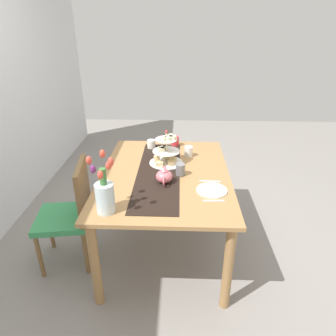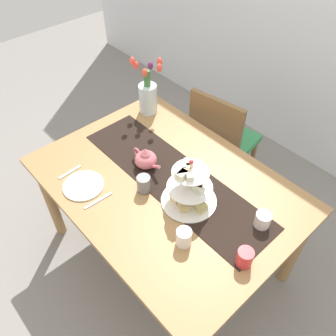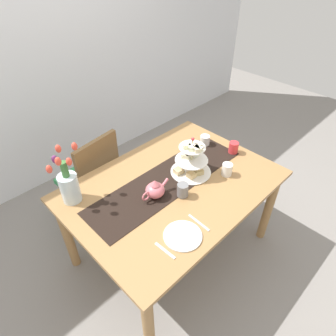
# 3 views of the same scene
# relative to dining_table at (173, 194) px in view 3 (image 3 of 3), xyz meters

# --- Properties ---
(ground_plane) EXTENTS (8.00, 8.00, 0.00)m
(ground_plane) POSITION_rel_dining_table_xyz_m (0.00, 0.00, -0.65)
(ground_plane) COLOR gray
(room_wall_rear) EXTENTS (6.00, 0.08, 2.60)m
(room_wall_rear) POSITION_rel_dining_table_xyz_m (0.00, 1.63, 0.65)
(room_wall_rear) COLOR silver
(room_wall_rear) RESTS_ON ground_plane
(dining_table) EXTENTS (1.48, 1.06, 0.75)m
(dining_table) POSITION_rel_dining_table_xyz_m (0.00, 0.00, 0.00)
(dining_table) COLOR #A37747
(dining_table) RESTS_ON ground_plane
(chair_left) EXTENTS (0.48, 0.48, 0.91)m
(chair_left) POSITION_rel_dining_table_xyz_m (-0.22, 0.76, -0.15)
(chair_left) COLOR brown
(chair_left) RESTS_ON ground_plane
(table_runner) EXTENTS (1.27, 0.35, 0.00)m
(table_runner) POSITION_rel_dining_table_xyz_m (0.00, 0.06, 0.10)
(table_runner) COLOR black
(table_runner) RESTS_ON dining_table
(tiered_cake_stand) EXTENTS (0.30, 0.30, 0.30)m
(tiered_cake_stand) POSITION_rel_dining_table_xyz_m (0.18, 0.00, 0.20)
(tiered_cake_stand) COLOR beige
(tiered_cake_stand) RESTS_ON table_runner
(teapot) EXTENTS (0.24, 0.13, 0.14)m
(teapot) POSITION_rel_dining_table_xyz_m (-0.17, 0.00, 0.16)
(teapot) COLOR #D66B75
(teapot) RESTS_ON table_runner
(tulip_vase) EXTENTS (0.23, 0.19, 0.41)m
(tulip_vase) POSITION_rel_dining_table_xyz_m (-0.59, 0.37, 0.24)
(tulip_vase) COLOR silver
(tulip_vase) RESTS_ON dining_table
(cream_jug) EXTENTS (0.08, 0.08, 0.08)m
(cream_jug) POSITION_rel_dining_table_xyz_m (0.54, 0.16, 0.14)
(cream_jug) COLOR white
(cream_jug) RESTS_ON dining_table
(dinner_plate_left) EXTENTS (0.23, 0.23, 0.01)m
(dinner_plate_left) POSITION_rel_dining_table_xyz_m (-0.29, -0.36, 0.11)
(dinner_plate_left) COLOR white
(dinner_plate_left) RESTS_ON dining_table
(fork_left) EXTENTS (0.02, 0.15, 0.01)m
(fork_left) POSITION_rel_dining_table_xyz_m (-0.43, -0.36, 0.10)
(fork_left) COLOR silver
(fork_left) RESTS_ON dining_table
(knife_left) EXTENTS (0.02, 0.17, 0.01)m
(knife_left) POSITION_rel_dining_table_xyz_m (-0.14, -0.36, 0.10)
(knife_left) COLOR silver
(knife_left) RESTS_ON dining_table
(mug_grey) EXTENTS (0.08, 0.08, 0.09)m
(mug_grey) POSITION_rel_dining_table_xyz_m (-0.04, -0.13, 0.15)
(mug_grey) COLOR slate
(mug_grey) RESTS_ON table_runner
(mug_white_text) EXTENTS (0.08, 0.08, 0.09)m
(mug_white_text) POSITION_rel_dining_table_xyz_m (0.35, -0.20, 0.15)
(mug_white_text) COLOR white
(mug_white_text) RESTS_ON dining_table
(mug_orange) EXTENTS (0.08, 0.08, 0.09)m
(mug_orange) POSITION_rel_dining_table_xyz_m (0.62, -0.07, 0.15)
(mug_orange) COLOR red
(mug_orange) RESTS_ON dining_table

